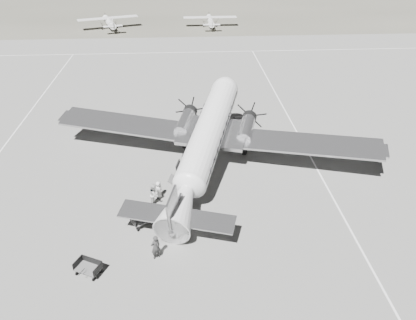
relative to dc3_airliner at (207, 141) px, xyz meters
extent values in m
plane|color=slate|center=(-1.96, -3.14, -2.91)|extent=(260.00, 260.00, 0.00)
cube|color=silver|center=(10.04, -3.14, -2.91)|extent=(0.15, 80.00, 0.01)
cube|color=silver|center=(-19.96, 6.86, -2.91)|extent=(0.15, 60.00, 0.01)
cube|color=silver|center=(-1.96, 36.86, -2.91)|extent=(90.00, 0.15, 0.01)
imported|color=#2C2C2C|center=(-4.04, -10.83, -1.97)|extent=(0.82, 0.74, 1.88)
imported|color=#B1B1AF|center=(-4.42, -4.90, -1.97)|extent=(0.84, 1.01, 1.89)
imported|color=silver|center=(-4.14, -3.96, -2.17)|extent=(0.71, 0.85, 1.49)
camera|label=1|loc=(-1.84, -30.97, 16.86)|focal=35.00mm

